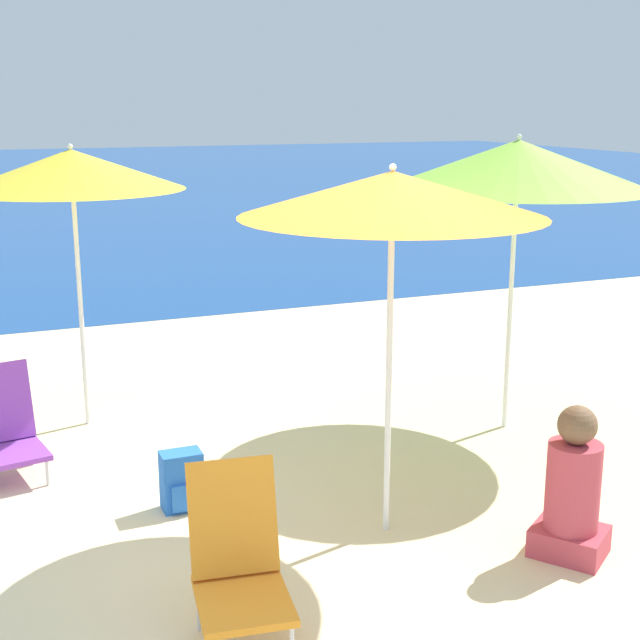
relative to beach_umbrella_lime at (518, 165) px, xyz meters
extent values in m
plane|color=beige|center=(-2.50, -1.42, -2.04)|extent=(60.00, 60.00, 0.00)
cylinder|color=white|center=(0.00, 0.00, -1.11)|extent=(0.04, 0.04, 1.86)
cone|color=#8ECC3D|center=(0.00, 0.00, 0.00)|extent=(1.98, 1.98, 0.36)
sphere|color=white|center=(0.00, 0.00, 0.20)|extent=(0.04, 0.04, 0.04)
cylinder|color=white|center=(-1.63, -1.20, -1.10)|extent=(0.04, 0.04, 1.87)
cone|color=orange|center=(-1.63, -1.20, -0.04)|extent=(1.71, 1.71, 0.25)
sphere|color=white|center=(-1.63, -1.20, 0.11)|extent=(0.04, 0.04, 0.04)
cylinder|color=white|center=(-3.02, 1.31, -1.11)|extent=(0.04, 0.04, 1.85)
cone|color=yellow|center=(-3.02, 1.31, -0.04)|extent=(1.68, 1.68, 0.30)
sphere|color=white|center=(-3.02, 1.31, 0.13)|extent=(0.04, 0.04, 0.04)
cylinder|color=silver|center=(-3.44, 0.21, -1.94)|extent=(0.02, 0.02, 0.18)
cylinder|color=silver|center=(-3.51, 0.61, -1.94)|extent=(0.02, 0.02, 0.18)
cube|color=purple|center=(-3.68, 0.37, -1.84)|extent=(0.58, 0.55, 0.04)
cylinder|color=silver|center=(-2.93, -1.80, -1.91)|extent=(0.02, 0.02, 0.24)
cylinder|color=silver|center=(-2.57, -1.85, -1.91)|extent=(0.02, 0.02, 0.24)
cube|color=orange|center=(-2.78, -2.04, -1.77)|extent=(0.49, 0.56, 0.04)
cube|color=orange|center=(-2.75, -1.78, -1.48)|extent=(0.44, 0.24, 0.54)
cube|color=#BF3F4C|center=(-0.81, -1.86, -1.96)|extent=(0.50, 0.51, 0.16)
cylinder|color=#BF3F4C|center=(-0.81, -1.86, -1.62)|extent=(0.30, 0.30, 0.50)
sphere|color=brown|center=(-0.81, -1.86, -1.26)|extent=(0.22, 0.22, 0.22)
cube|color=blue|center=(-2.69, -0.46, -1.85)|extent=(0.25, 0.17, 0.38)
cube|color=blue|center=(-2.69, -0.56, -1.92)|extent=(0.18, 0.03, 0.17)
camera|label=1|loc=(-3.84, -5.56, 0.46)|focal=50.00mm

